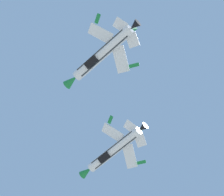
# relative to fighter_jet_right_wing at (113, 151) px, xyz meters

# --- Properties ---
(fighter_jet_right_wing) EXTENTS (15.33, 9.39, 5.51)m
(fighter_jet_right_wing) POSITION_rel_fighter_jet_right_wing_xyz_m (0.00, 0.00, 0.00)
(fighter_jet_right_wing) COLOR silver
(fighter_jet_left_outer) EXTENTS (15.33, 9.50, 5.37)m
(fighter_jet_left_outer) POSITION_rel_fighter_jet_right_wing_xyz_m (5.91, -19.29, -1.83)
(fighter_jet_left_outer) COLOR silver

